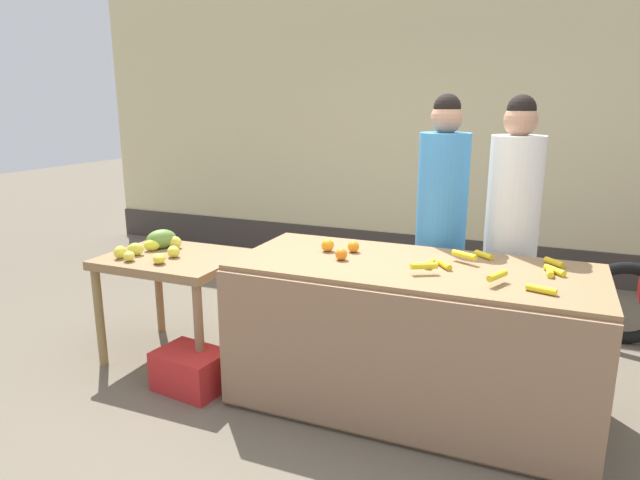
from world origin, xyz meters
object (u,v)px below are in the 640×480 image
vendor_woman_blue_shirt (441,232)px  vendor_woman_white_shirt (511,238)px  produce_sack (304,306)px  produce_crate (191,370)px

vendor_woman_blue_shirt → vendor_woman_white_shirt: bearing=0.2°
vendor_woman_white_shirt → produce_sack: vendor_woman_white_shirt is taller
produce_crate → vendor_woman_white_shirt: bearing=30.2°
vendor_woman_white_shirt → vendor_woman_blue_shirt: bearing=-179.8°
produce_crate → produce_sack: (0.35, 1.01, 0.14)m
vendor_woman_blue_shirt → vendor_woman_white_shirt: vendor_woman_blue_shirt is taller
produce_crate → produce_sack: 1.07m
vendor_woman_blue_shirt → vendor_woman_white_shirt: size_ratio=1.00×
vendor_woman_blue_shirt → produce_crate: (-1.36, -1.06, -0.81)m
vendor_woman_blue_shirt → produce_crate: 1.91m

